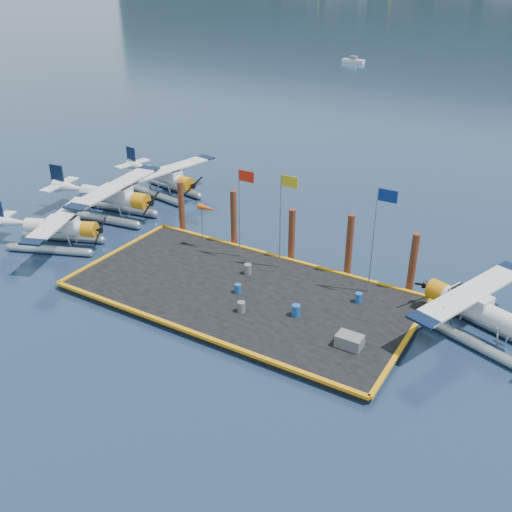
{
  "coord_description": "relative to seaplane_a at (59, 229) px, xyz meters",
  "views": [
    {
      "loc": [
        15.87,
        -24.57,
        17.58
      ],
      "look_at": [
        -0.16,
        2.0,
        1.79
      ],
      "focal_mm": 40.0,
      "sensor_mm": 36.0,
      "label": 1
    }
  ],
  "objects": [
    {
      "name": "flagpole_yellow",
      "position": [
        15.05,
        4.66,
        3.12
      ],
      "size": [
        1.14,
        0.08,
        6.2
      ],
      "color": "gray",
      "rests_on": "dock"
    },
    {
      "name": "seaplane_a",
      "position": [
        0.0,
        0.0,
        0.0
      ],
      "size": [
        8.32,
        8.79,
        3.19
      ],
      "rotation": [
        0.0,
        0.0,
        -1.19
      ],
      "color": "#90979D",
      "rests_on": "ground"
    },
    {
      "name": "drum_4",
      "position": [
        20.8,
        3.25,
        -0.7
      ],
      "size": [
        0.41,
        0.41,
        0.57
      ],
      "primitive_type": "cylinder",
      "color": "#1B4997",
      "rests_on": "dock"
    },
    {
      "name": "drum_2",
      "position": [
        18.4,
        0.13,
        -0.65
      ],
      "size": [
        0.48,
        0.48,
        0.67
      ],
      "primitive_type": "cylinder",
      "color": "#1B4997",
      "rests_on": "dock"
    },
    {
      "name": "piling_0",
      "position": [
        5.85,
        6.26,
        0.61
      ],
      "size": [
        0.44,
        0.44,
        4.0
      ],
      "primitive_type": "cylinder",
      "color": "#482214",
      "rests_on": "ground"
    },
    {
      "name": "dock",
      "position": [
        14.35,
        0.86,
        -1.19
      ],
      "size": [
        20.0,
        10.0,
        0.4
      ],
      "primitive_type": "cube",
      "color": "black",
      "rests_on": "ground"
    },
    {
      "name": "piling_2",
      "position": [
        14.85,
        6.26,
        0.51
      ],
      "size": [
        0.44,
        0.44,
        3.8
      ],
      "primitive_type": "cylinder",
      "color": "#482214",
      "rests_on": "ground"
    },
    {
      "name": "drum_3",
      "position": [
        15.61,
        -1.08,
        -0.68
      ],
      "size": [
        0.44,
        0.44,
        0.62
      ],
      "primitive_type": "cylinder",
      "color": "slate",
      "rests_on": "dock"
    },
    {
      "name": "piling_1",
      "position": [
        10.35,
        6.26,
        0.71
      ],
      "size": [
        0.44,
        0.44,
        4.2
      ],
      "primitive_type": "cylinder",
      "color": "#482214",
      "rests_on": "ground"
    },
    {
      "name": "drum_1",
      "position": [
        14.32,
        0.58,
        -0.71
      ],
      "size": [
        0.4,
        0.4,
        0.56
      ],
      "primitive_type": "cylinder",
      "color": "#1B4997",
      "rests_on": "dock"
    },
    {
      "name": "seaplane_b",
      "position": [
        -0.56,
        5.86,
        0.2
      ],
      "size": [
        9.38,
        10.32,
        3.65
      ],
      "rotation": [
        0.0,
        0.0,
        -1.43
      ],
      "color": "#90979D",
      "rests_on": "ground"
    },
    {
      "name": "piling_4",
      "position": [
        22.85,
        6.26,
        0.61
      ],
      "size": [
        0.44,
        0.44,
        4.0
      ],
      "primitive_type": "cylinder",
      "color": "#482214",
      "rests_on": "ground"
    },
    {
      "name": "dock_bumpers",
      "position": [
        14.35,
        0.86,
        -0.9
      ],
      "size": [
        20.25,
        10.25,
        0.18
      ],
      "primitive_type": null,
      "color": "orange",
      "rests_on": "dock"
    },
    {
      "name": "crate",
      "position": [
        22.04,
        -1.01,
        -0.66
      ],
      "size": [
        1.32,
        0.88,
        0.66
      ],
      "primitive_type": "cube",
      "color": "slate",
      "rests_on": "dock"
    },
    {
      "name": "seaplane_d",
      "position": [
        26.98,
        3.96,
        0.04
      ],
      "size": [
        8.59,
        9.13,
        3.29
      ],
      "rotation": [
        0.0,
        0.0,
        1.22
      ],
      "color": "#90979D",
      "rests_on": "ground"
    },
    {
      "name": "flagpole_blue",
      "position": [
        21.04,
        4.66,
        3.3
      ],
      "size": [
        1.14,
        0.08,
        6.5
      ],
      "color": "gray",
      "rests_on": "dock"
    },
    {
      "name": "windsock",
      "position": [
        9.32,
        4.66,
        1.84
      ],
      "size": [
        1.4,
        0.44,
        3.12
      ],
      "color": "gray",
      "rests_on": "dock"
    },
    {
      "name": "seaplane_c",
      "position": [
        -0.05,
        11.83,
        0.07
      ],
      "size": [
        8.68,
        9.5,
        3.36
      ],
      "rotation": [
        0.0,
        0.0,
        -1.75
      ],
      "color": "#90979D",
      "rests_on": "ground"
    },
    {
      "name": "ground",
      "position": [
        14.35,
        0.86,
        -1.39
      ],
      "size": [
        4000.0,
        4000.0,
        0.0
      ],
      "primitive_type": "plane",
      "color": "#182A49",
      "rests_on": "ground"
    },
    {
      "name": "piling_3",
      "position": [
        18.85,
        6.26,
        0.76
      ],
      "size": [
        0.44,
        0.44,
        4.3
      ],
      "primitive_type": "cylinder",
      "color": "#482214",
      "rests_on": "ground"
    },
    {
      "name": "drum_0",
      "position": [
        13.61,
        2.83,
        -0.66
      ],
      "size": [
        0.47,
        0.47,
        0.66
      ],
      "primitive_type": "cylinder",
      "color": "slate",
      "rests_on": "dock"
    },
    {
      "name": "flagpole_red",
      "position": [
        12.05,
        4.66,
        3.01
      ],
      "size": [
        1.14,
        0.08,
        6.0
      ],
      "color": "gray",
      "rests_on": "dock"
    }
  ]
}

